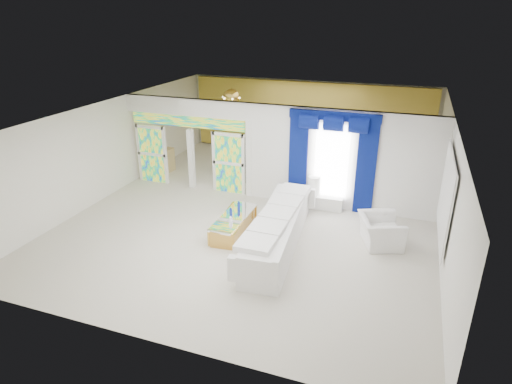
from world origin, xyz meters
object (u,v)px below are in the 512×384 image
at_px(coffee_table, 234,224).
at_px(armchair, 380,231).
at_px(white_sofa, 278,231).
at_px(console_table, 323,202).
at_px(grand_piano, 253,154).

xyz_separation_m(coffee_table, armchair, (3.77, 0.65, 0.15)).
height_order(white_sofa, console_table, white_sofa).
distance_m(console_table, grand_piano, 4.48).
height_order(coffee_table, armchair, armchair).
relative_size(white_sofa, armchair, 3.81).
bearing_deg(console_table, grand_piano, 138.40).
relative_size(coffee_table, console_table, 1.64).
bearing_deg(console_table, white_sofa, -103.09).
relative_size(white_sofa, coffee_table, 2.20).
bearing_deg(white_sofa, coffee_table, 162.37).
distance_m(console_table, armchair, 2.47).
relative_size(white_sofa, console_table, 3.62).
distance_m(white_sofa, coffee_table, 1.40).
bearing_deg(coffee_table, white_sofa, -12.53).
bearing_deg(white_sofa, console_table, 71.81).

